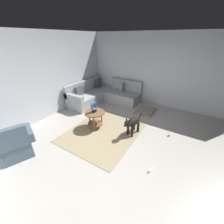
# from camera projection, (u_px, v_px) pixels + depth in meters

# --- Properties ---
(ground_plane) EXTENTS (6.00, 6.00, 0.10)m
(ground_plane) POSITION_uv_depth(u_px,v_px,m) (122.00, 144.00, 3.84)
(ground_plane) COLOR #B7B2A8
(wall_back) EXTENTS (6.00, 0.12, 2.70)m
(wall_back) POSITION_uv_depth(u_px,v_px,m) (42.00, 78.00, 4.55)
(wall_back) COLOR silver
(wall_back) RESTS_ON ground_plane
(wall_right) EXTENTS (0.12, 6.00, 2.70)m
(wall_right) POSITION_uv_depth(u_px,v_px,m) (160.00, 71.00, 5.41)
(wall_right) COLOR silver
(wall_right) RESTS_ON ground_plane
(area_rug) EXTENTS (2.30, 1.90, 0.01)m
(area_rug) POSITION_uv_depth(u_px,v_px,m) (104.00, 131.00, 4.25)
(area_rug) COLOR tan
(area_rug) RESTS_ON ground_plane
(sectional_couch) EXTENTS (2.20, 2.25, 0.88)m
(sectional_couch) POSITION_uv_depth(u_px,v_px,m) (103.00, 95.00, 6.12)
(sectional_couch) COLOR #9EA3A8
(sectional_couch) RESTS_ON ground_plane
(armchair) EXTENTS (0.97, 0.86, 0.88)m
(armchair) POSITION_uv_depth(u_px,v_px,m) (16.00, 145.00, 3.24)
(armchair) COLOR #4C6070
(armchair) RESTS_ON ground_plane
(side_table) EXTENTS (0.60, 0.60, 0.54)m
(side_table) POSITION_uv_depth(u_px,v_px,m) (95.00, 116.00, 4.26)
(side_table) COLOR brown
(side_table) RESTS_ON ground_plane
(torus_sculpture) EXTENTS (0.28, 0.08, 0.33)m
(torus_sculpture) POSITION_uv_depth(u_px,v_px,m) (94.00, 107.00, 4.12)
(torus_sculpture) COLOR black
(torus_sculpture) RESTS_ON side_table
(dog_bed_mat) EXTENTS (0.80, 0.60, 0.09)m
(dog_bed_mat) POSITION_uv_depth(u_px,v_px,m) (145.00, 111.00, 5.33)
(dog_bed_mat) COLOR gray
(dog_bed_mat) RESTS_ON ground_plane
(dog) EXTENTS (0.84, 0.31, 0.63)m
(dog) POSITION_uv_depth(u_px,v_px,m) (133.00, 123.00, 3.98)
(dog) COLOR black
(dog) RESTS_ON ground_plane
(dog_toy_ball) EXTENTS (0.08, 0.08, 0.08)m
(dog_toy_ball) POSITION_uv_depth(u_px,v_px,m) (169.00, 135.00, 4.05)
(dog_toy_ball) COLOR silver
(dog_toy_ball) RESTS_ON ground_plane
(dog_toy_rope) EXTENTS (0.16, 0.09, 0.05)m
(dog_toy_rope) POSITION_uv_depth(u_px,v_px,m) (151.00, 170.00, 3.00)
(dog_toy_rope) COLOR silver
(dog_toy_rope) RESTS_ON ground_plane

